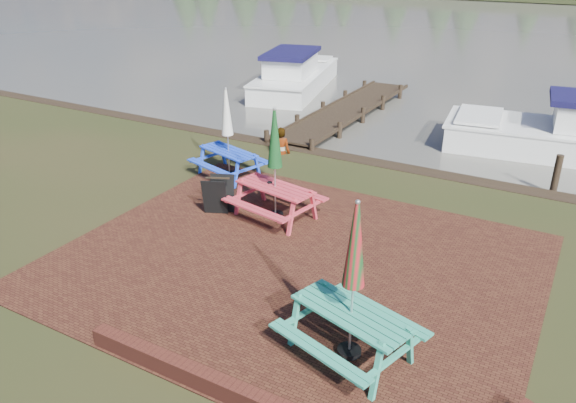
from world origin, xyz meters
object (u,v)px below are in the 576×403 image
Objects in this scene: picnic_table_blue at (228,147)px; jetty at (346,110)px; chalkboard at (218,195)px; boat_jetty at (295,77)px; picnic_table_red at (275,181)px; picnic_table_teal at (352,305)px; person at (281,128)px.

jetty is at bearing 104.79° from picnic_table_blue.
boat_jetty is (-4.60, 12.03, -0.06)m from chalkboard.
picnic_table_red is 2.83m from picnic_table_blue.
picnic_table_blue is 7.19m from jetty.
jetty is at bearing 131.28° from picnic_table_teal.
picnic_table_red is 0.28× the size of jetty.
boat_jetty reaches higher than chalkboard.
chalkboard is (1.11, -2.01, -0.37)m from picnic_table_blue.
picnic_table_teal reaches higher than picnic_table_red.
jetty is 5.72× the size of person.
boat_jetty is (-3.50, 10.02, -0.44)m from picnic_table_blue.
person reaches higher than chalkboard.
jetty is at bearing 71.61° from chalkboard.
chalkboard is 0.10× the size of jetty.
picnic_table_blue is 10.62m from boat_jetty.
picnic_table_red is 1.40m from chalkboard.
jetty is (0.21, 7.15, -0.72)m from picnic_table_blue.
picnic_table_teal is 17.69m from boat_jetty.
boat_jetty is at bearing 138.42° from picnic_table_teal.
picnic_table_teal is at bearing -35.02° from picnic_table_red.
picnic_table_teal is 1.61× the size of person.
chalkboard is at bearing -82.47° from boat_jetty.
boat_jetty is at bearing -84.72° from person.
picnic_table_red is at bearing -76.60° from boat_jetty.
picnic_table_red reaches higher than person.
jetty is 5.00m from person.
picnic_table_teal is at bearing 106.01° from person.
picnic_table_red is at bearing 97.81° from person.
picnic_table_teal is at bearing -24.94° from picnic_table_blue.
picnic_table_blue is at bearing 94.97° from chalkboard.
picnic_table_teal is at bearing -71.96° from boat_jetty.
jetty is (-0.89, 9.16, -0.34)m from chalkboard.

